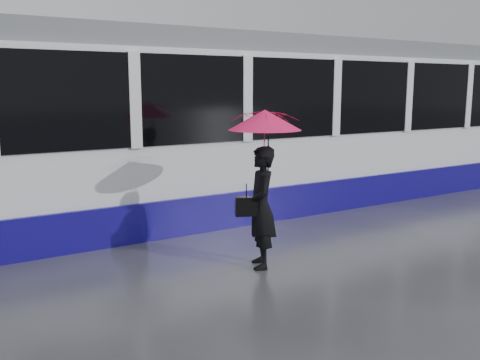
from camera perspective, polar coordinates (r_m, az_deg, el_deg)
ground at (r=7.89m, az=-0.44°, el=-7.82°), size 90.00×90.00×0.00m
rails at (r=10.02m, az=-7.96°, el=-4.00°), size 34.00×1.51×0.02m
tram at (r=9.05m, az=-22.79°, el=4.30°), size 26.00×2.56×3.35m
woman at (r=7.12m, az=2.26°, el=-2.95°), size 0.60×0.71×1.64m
umbrella at (r=6.99m, az=2.65°, el=4.90°), size 1.27×1.27×1.10m
handbag at (r=7.00m, az=0.68°, el=-2.82°), size 0.32×0.24×0.43m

